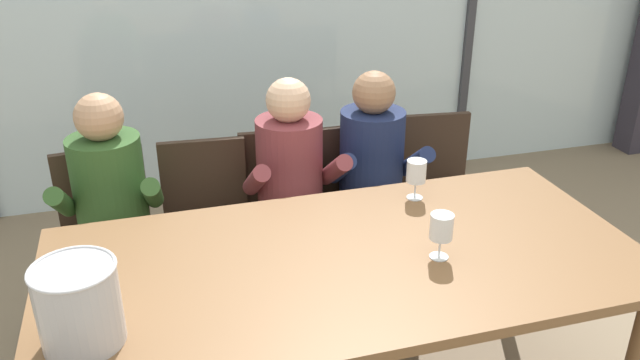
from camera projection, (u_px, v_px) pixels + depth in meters
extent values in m
plane|color=#847056|center=(287.00, 282.00, 3.52)|extent=(14.00, 14.00, 0.00)
cube|color=silver|center=(236.00, 2.00, 4.07)|extent=(7.37, 0.03, 2.60)
cube|color=brown|center=(347.00, 261.00, 2.34)|extent=(2.17, 1.05, 0.04)
cylinder|color=brown|center=(83.00, 323.00, 2.62)|extent=(0.07, 0.07, 0.72)
cylinder|color=brown|center=(510.00, 252.00, 3.12)|extent=(0.07, 0.07, 0.72)
cube|color=#332319|center=(113.00, 250.00, 3.00)|extent=(0.49, 0.49, 0.03)
cube|color=#332319|center=(102.00, 190.00, 3.07)|extent=(0.42, 0.08, 0.42)
cylinder|color=#332319|center=(81.00, 322.00, 2.87)|extent=(0.04, 0.04, 0.42)
cylinder|color=#332319|center=(166.00, 302.00, 3.00)|extent=(0.04, 0.04, 0.42)
cylinder|color=#332319|center=(75.00, 278.00, 3.18)|extent=(0.04, 0.04, 0.42)
cylinder|color=#332319|center=(152.00, 262.00, 3.32)|extent=(0.04, 0.04, 0.42)
cube|color=#332319|center=(209.00, 239.00, 3.09)|extent=(0.47, 0.47, 0.03)
cube|color=#332319|center=(204.00, 180.00, 3.18)|extent=(0.42, 0.07, 0.42)
cylinder|color=#332319|center=(174.00, 305.00, 2.98)|extent=(0.04, 0.04, 0.42)
cylinder|color=#332319|center=(255.00, 295.00, 3.05)|extent=(0.04, 0.04, 0.42)
cylinder|color=#332319|center=(173.00, 262.00, 3.32)|extent=(0.04, 0.04, 0.42)
cylinder|color=#332319|center=(247.00, 254.00, 3.39)|extent=(0.04, 0.04, 0.42)
cube|color=#332319|center=(287.00, 226.00, 3.20)|extent=(0.48, 0.48, 0.03)
cube|color=#332319|center=(281.00, 170.00, 3.29)|extent=(0.42, 0.08, 0.42)
cylinder|color=#332319|center=(254.00, 289.00, 3.10)|extent=(0.04, 0.04, 0.42)
cylinder|color=#332319|center=(331.00, 281.00, 3.16)|extent=(0.04, 0.04, 0.42)
cylinder|color=#332319|center=(248.00, 249.00, 3.44)|extent=(0.04, 0.04, 0.42)
cylinder|color=#332319|center=(318.00, 242.00, 3.50)|extent=(0.04, 0.04, 0.42)
cube|color=#332319|center=(370.00, 217.00, 3.29)|extent=(0.44, 0.44, 0.03)
cube|color=#332319|center=(358.00, 162.00, 3.37)|extent=(0.42, 0.04, 0.42)
cylinder|color=#332319|center=(346.00, 279.00, 3.17)|extent=(0.04, 0.04, 0.42)
cylinder|color=#332319|center=(417.00, 267.00, 3.27)|extent=(0.04, 0.04, 0.42)
cylinder|color=#332319|center=(324.00, 242.00, 3.50)|extent=(0.04, 0.04, 0.42)
cylinder|color=#332319|center=(388.00, 232.00, 3.60)|extent=(0.04, 0.04, 0.42)
cube|color=#332319|center=(439.00, 203.00, 3.43)|extent=(0.49, 0.49, 0.03)
cube|color=#332319|center=(430.00, 151.00, 3.52)|extent=(0.42, 0.08, 0.42)
cylinder|color=#332319|center=(413.00, 261.00, 3.33)|extent=(0.04, 0.04, 0.42)
cylinder|color=#332319|center=(482.00, 254.00, 3.39)|extent=(0.04, 0.04, 0.42)
cylinder|color=#332319|center=(393.00, 225.00, 3.67)|extent=(0.04, 0.04, 0.42)
cylinder|color=#332319|center=(456.00, 220.00, 3.73)|extent=(0.04, 0.04, 0.42)
cylinder|color=#2D5123|center=(110.00, 191.00, 2.90)|extent=(0.34, 0.34, 0.52)
sphere|color=tan|center=(99.00, 117.00, 2.75)|extent=(0.21, 0.21, 0.21)
cube|color=#47423D|center=(94.00, 266.00, 2.81)|extent=(0.15, 0.41, 0.13)
cube|color=#47423D|center=(137.00, 261.00, 2.85)|extent=(0.15, 0.41, 0.13)
cylinder|color=#47423D|center=(99.00, 339.00, 2.74)|extent=(0.10, 0.10, 0.45)
cylinder|color=#47423D|center=(143.00, 333.00, 2.78)|extent=(0.10, 0.10, 0.45)
cylinder|color=#2D5123|center=(61.00, 202.00, 2.74)|extent=(0.10, 0.33, 0.26)
cylinder|color=#2D5123|center=(153.00, 193.00, 2.82)|extent=(0.10, 0.33, 0.26)
cylinder|color=brown|center=(289.00, 170.00, 3.11)|extent=(0.33, 0.33, 0.52)
sphere|color=#DBAD89|center=(288.00, 100.00, 2.96)|extent=(0.21, 0.21, 0.21)
cube|color=#47423D|center=(283.00, 240.00, 3.02)|extent=(0.14, 0.40, 0.13)
cube|color=#47423D|center=(320.00, 234.00, 3.07)|extent=(0.14, 0.40, 0.13)
cylinder|color=#47423D|center=(295.00, 306.00, 2.95)|extent=(0.10, 0.10, 0.45)
cylinder|color=#47423D|center=(333.00, 299.00, 3.00)|extent=(0.10, 0.10, 0.45)
cylinder|color=brown|center=(256.00, 180.00, 2.94)|extent=(0.09, 0.33, 0.26)
cylinder|color=brown|center=(335.00, 170.00, 3.04)|extent=(0.09, 0.33, 0.26)
cylinder|color=#192347|center=(371.00, 161.00, 3.21)|extent=(0.34, 0.34, 0.52)
sphere|color=#936B4C|center=(374.00, 93.00, 3.06)|extent=(0.21, 0.21, 0.21)
cube|color=#47423D|center=(364.00, 227.00, 3.13)|extent=(0.16, 0.41, 0.13)
cube|color=#47423D|center=(399.00, 223.00, 3.17)|extent=(0.16, 0.41, 0.13)
cylinder|color=#47423D|center=(374.00, 292.00, 3.06)|extent=(0.10, 0.10, 0.45)
cylinder|color=#47423D|center=(410.00, 287.00, 3.09)|extent=(0.10, 0.10, 0.45)
cylinder|color=#192347|center=(341.00, 169.00, 3.06)|extent=(0.10, 0.33, 0.26)
cylinder|color=#192347|center=(416.00, 162.00, 3.13)|extent=(0.10, 0.33, 0.26)
cylinder|color=#B7B7BC|center=(79.00, 306.00, 1.85)|extent=(0.24, 0.24, 0.25)
torus|color=silver|center=(72.00, 269.00, 1.80)|extent=(0.25, 0.25, 0.01)
cylinder|color=silver|center=(439.00, 257.00, 2.33)|extent=(0.07, 0.07, 0.00)
cylinder|color=silver|center=(440.00, 247.00, 2.31)|extent=(0.01, 0.01, 0.07)
cylinder|color=silver|center=(442.00, 227.00, 2.27)|extent=(0.08, 0.08, 0.09)
cylinder|color=maroon|center=(441.00, 233.00, 2.29)|extent=(0.07, 0.07, 0.04)
cylinder|color=silver|center=(415.00, 197.00, 2.76)|extent=(0.07, 0.07, 0.00)
cylinder|color=silver|center=(415.00, 189.00, 2.75)|extent=(0.01, 0.01, 0.07)
cylinder|color=silver|center=(416.00, 171.00, 2.71)|extent=(0.08, 0.08, 0.09)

